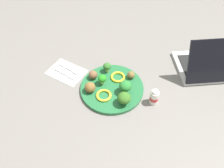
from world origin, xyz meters
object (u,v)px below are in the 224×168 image
Objects in this scene: broccoli_floret_front_left at (102,79)px; fork at (70,69)px; pepper_ring_mid_right at (104,95)px; broccoli_floret_near_rim at (107,67)px; napkin at (67,72)px; meatball_near_rim at (90,87)px; broccoli_floret_mid_left at (126,85)px; yogurt_bottle at (154,97)px; laptop at (213,64)px; meatball_front_right at (93,75)px; meatball_mid_left at (131,75)px; plate at (112,88)px; broccoli_floret_center at (124,98)px; pepper_ring_far_rim at (118,77)px; knife at (65,74)px.

broccoli_floret_front_left is 0.19m from fork.
broccoli_floret_near_rim is at bearing 110.97° from pepper_ring_mid_right.
napkin is (-0.20, 0.00, -0.04)m from broccoli_floret_front_left.
meatball_near_rim is 0.07m from pepper_ring_mid_right.
yogurt_bottle is (0.13, 0.01, -0.02)m from broccoli_floret_mid_left.
laptop is (0.44, 0.24, -0.01)m from broccoli_floret_near_rim.
meatball_front_right is (-0.03, 0.07, -0.00)m from meatball_near_rim.
pepper_ring_mid_right is (-0.06, -0.15, -0.01)m from meatball_mid_left.
broccoli_floret_front_left is at bearing 65.56° from meatball_near_rim.
napkin is (-0.24, 0.00, -0.01)m from plate.
plate is 2.31× the size of fork.
pepper_ring_mid_right is at bearing -15.37° from napkin.
broccoli_floret_mid_left reaches higher than broccoli_floret_front_left.
broccoli_floret_center is at bearing 1.16° from meatball_near_rim.
meatball_mid_left is at bearing -145.03° from laptop.
plate is at bearing 145.10° from broccoli_floret_center.
yogurt_bottle is at bearing 20.37° from pepper_ring_mid_right.
meatball_mid_left is at bearing 16.18° from napkin.
broccoli_floret_center is (0.15, -0.14, 0.01)m from broccoli_floret_near_rim.
plate is 6.00× the size of broccoli_floret_near_rim.
meatball_front_right is at bearing -154.19° from pepper_ring_far_rim.
pepper_ring_far_rim is at bearing -152.96° from meatball_mid_left.
yogurt_bottle reaches higher than plate.
napkin is 0.43m from yogurt_bottle.
broccoli_floret_center is at bearing -43.11° from broccoli_floret_near_rim.
meatball_near_rim is (-0.08, -0.06, 0.03)m from plate.
pepper_ring_far_rim is at bearing 85.29° from pepper_ring_mid_right.
meatball_near_rim reaches higher than pepper_ring_far_rim.
knife is 1.95× the size of yogurt_bottle.
plate is 0.11m from broccoli_floret_center.
broccoli_floret_mid_left is 0.11m from broccoli_floret_front_left.
pepper_ring_far_rim reaches higher than knife.
meatball_mid_left is at bearing 27.04° from pepper_ring_far_rim.
broccoli_floret_front_left is 0.06m from meatball_front_right.
meatball_front_right is 0.11m from pepper_ring_far_rim.
pepper_ring_far_rim is 0.46m from laptop.
pepper_ring_mid_right reaches higher than plate.
broccoli_floret_mid_left is 0.35× the size of napkin.
pepper_ring_far_rim is (0.10, 0.05, -0.01)m from meatball_front_right.
broccoli_floret_front_left is at bearing -5.66° from fork.
yogurt_bottle is (0.19, 0.01, 0.03)m from plate.
broccoli_floret_center is 0.16m from meatball_near_rim.
meatball_near_rim is 1.18× the size of meatball_front_right.
plate is 0.11m from broccoli_floret_near_rim.
plate is 0.11m from meatball_mid_left.
pepper_ring_far_rim is at bearing 89.29° from plate.
fork is at bearing 166.29° from broccoli_floret_center.
knife is at bearing -176.13° from broccoli_floret_mid_left.
meatball_mid_left is (0.10, 0.09, -0.01)m from broccoli_floret_front_left.
broccoli_floret_near_rim is 0.81× the size of broccoli_floret_center.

